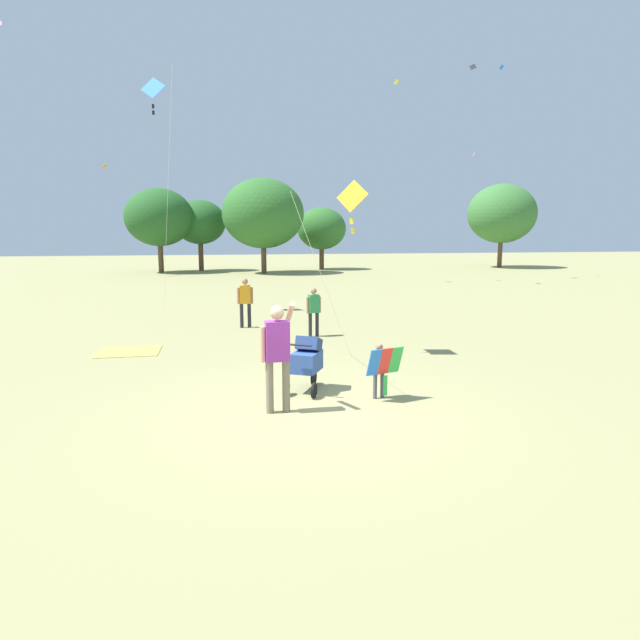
{
  "coord_description": "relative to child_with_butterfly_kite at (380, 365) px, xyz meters",
  "views": [
    {
      "loc": [
        -1.37,
        -8.36,
        2.92
      ],
      "look_at": [
        0.37,
        1.35,
        1.3
      ],
      "focal_mm": 30.47,
      "sensor_mm": 36.0,
      "label": 1
    }
  ],
  "objects": [
    {
      "name": "ground_plane",
      "position": [
        -1.3,
        -0.53,
        -0.6
      ],
      "size": [
        120.0,
        120.0,
        0.0
      ],
      "primitive_type": "plane",
      "color": "#938E5B"
    },
    {
      "name": "treeline_distant",
      "position": [
        4.5,
        30.77,
        3.34
      ],
      "size": [
        31.3,
        7.63,
        6.58
      ],
      "color": "brown",
      "rests_on": "ground"
    },
    {
      "name": "child_with_butterfly_kite",
      "position": [
        0.0,
        0.0,
        0.0
      ],
      "size": [
        0.69,
        0.45,
        0.99
      ],
      "color": "#4C4C51",
      "rests_on": "ground"
    },
    {
      "name": "person_adult_flyer",
      "position": [
        -1.84,
        -0.4,
        0.45
      ],
      "size": [
        0.57,
        0.54,
        1.83
      ],
      "color": "#7F705B",
      "rests_on": "ground"
    },
    {
      "name": "stroller",
      "position": [
        -1.19,
        0.7,
        0.0
      ],
      "size": [
        0.83,
        1.1,
        1.03
      ],
      "color": "black",
      "rests_on": "ground"
    },
    {
      "name": "kite_adult_black",
      "position": [
        0.22,
        3.25,
        2.94
      ],
      "size": [
        2.16,
        3.98,
        4.08
      ],
      "color": "#F4A319",
      "rests_on": "ground"
    },
    {
      "name": "kite_orange_delta",
      "position": [
        -4.77,
        11.02,
        6.74
      ],
      "size": [
        1.35,
        3.64,
        8.1
      ],
      "color": "blue",
      "rests_on": "ground"
    },
    {
      "name": "distant_kites_cluster",
      "position": [
        3.24,
        23.08,
        12.24
      ],
      "size": [
        30.9,
        10.07,
        11.15
      ],
      "color": "yellow"
    },
    {
      "name": "person_red_shirt",
      "position": [
        -0.2,
        5.84,
        0.2
      ],
      "size": [
        0.43,
        0.25,
        1.37
      ],
      "color": "#232328",
      "rests_on": "ground"
    },
    {
      "name": "person_sitting_far",
      "position": [
        -2.02,
        7.59,
        0.29
      ],
      "size": [
        0.49,
        0.21,
        1.51
      ],
      "color": "#232328",
      "rests_on": "ground"
    },
    {
      "name": "picnic_blanket",
      "position": [
        -4.98,
        4.68,
        -0.6
      ],
      "size": [
        1.47,
        1.2,
        0.02
      ],
      "primitive_type": "cube",
      "rotation": [
        0.0,
        0.0,
        0.01
      ],
      "color": "gold",
      "rests_on": "ground"
    }
  ]
}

